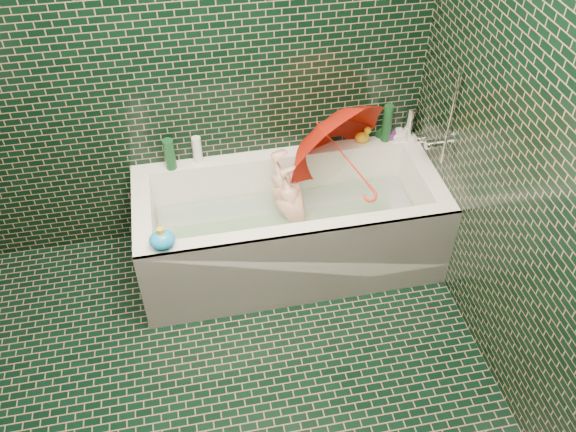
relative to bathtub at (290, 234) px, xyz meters
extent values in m
plane|color=black|center=(-0.45, -1.01, -0.21)|extent=(2.80, 2.80, 0.00)
plane|color=black|center=(-0.45, 0.39, 1.04)|extent=(2.80, 0.00, 2.80)
plane|color=black|center=(0.85, -1.01, 1.04)|extent=(0.00, 2.80, 2.80)
cube|color=white|center=(0.00, 0.02, -0.14)|extent=(1.70, 0.75, 0.15)
cube|color=white|center=(0.00, 0.34, 0.14)|extent=(1.70, 0.10, 0.40)
cube|color=white|center=(0.00, -0.31, 0.14)|extent=(1.70, 0.10, 0.40)
cube|color=white|center=(0.80, 0.02, 0.14)|extent=(0.10, 0.55, 0.40)
cube|color=white|center=(-0.80, 0.02, 0.14)|extent=(0.10, 0.55, 0.40)
cube|color=white|center=(0.00, -0.35, 0.06)|extent=(1.70, 0.02, 0.55)
cube|color=green|center=(0.00, 0.02, -0.06)|extent=(1.35, 0.47, 0.01)
cube|color=silver|center=(0.00, 0.02, 0.09)|extent=(1.48, 0.53, 0.00)
cylinder|color=silver|center=(0.83, 0.02, 0.52)|extent=(0.14, 0.05, 0.05)
cylinder|color=silver|center=(0.75, 0.08, 0.52)|extent=(0.05, 0.04, 0.04)
cylinder|color=silver|center=(0.82, -0.08, 0.74)|extent=(0.01, 0.01, 0.55)
imported|color=#E2A88D|center=(0.05, 0.06, 0.10)|extent=(0.85, 0.34, 0.35)
imported|color=red|center=(0.35, 0.11, 0.41)|extent=(0.87, 1.02, 0.92)
imported|color=white|center=(0.74, 0.30, 0.34)|extent=(0.11, 0.12, 0.26)
imported|color=#5C2078|center=(0.70, 0.33, 0.34)|extent=(0.09, 0.09, 0.18)
imported|color=#12421F|center=(0.67, 0.35, 0.34)|extent=(0.15, 0.15, 0.18)
cylinder|color=#12421F|center=(0.66, 0.34, 0.46)|extent=(0.06, 0.06, 0.24)
cylinder|color=silver|center=(0.80, 0.35, 0.44)|extent=(0.07, 0.07, 0.20)
cylinder|color=#12421F|center=(-0.62, 0.33, 0.43)|extent=(0.08, 0.08, 0.19)
cylinder|color=white|center=(-0.46, 0.36, 0.42)|extent=(0.06, 0.06, 0.16)
ellipsoid|color=yellow|center=(0.51, 0.35, 0.37)|extent=(0.10, 0.09, 0.06)
sphere|color=yellow|center=(0.54, 0.36, 0.41)|extent=(0.04, 0.04, 0.04)
cone|color=orange|center=(0.57, 0.37, 0.41)|extent=(0.02, 0.02, 0.02)
ellipsoid|color=#1995E9|center=(-0.70, -0.31, 0.39)|extent=(0.16, 0.15, 0.10)
cylinder|color=yellow|center=(-0.70, -0.31, 0.45)|extent=(0.03, 0.03, 0.04)
camera|label=1|loc=(-0.51, -2.48, 2.49)|focal=38.00mm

